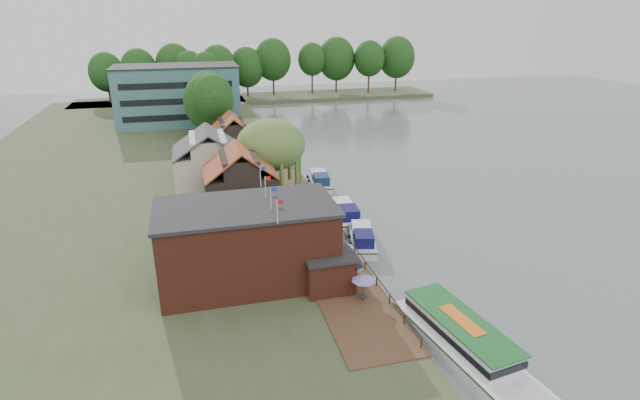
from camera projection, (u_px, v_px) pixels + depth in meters
ground at (408, 263)px, 50.11m from camera, size 260.00×260.00×0.00m
land_bank at (126, 177)px, 74.48m from camera, size 50.00×140.00×1.00m
quay_deck at (308, 224)px, 56.89m from camera, size 6.00×50.00×0.10m
quay_rail at (329, 216)px, 57.82m from camera, size 0.20×49.00×1.00m
pub at (270, 241)px, 44.24m from camera, size 20.00×11.00×7.30m
hotel_block at (178, 95)px, 105.67m from camera, size 25.40×12.40×12.30m
cottage_a at (240, 183)px, 57.36m from camera, size 8.60×7.60×8.50m
cottage_b at (209, 161)px, 65.69m from camera, size 9.60×8.60×8.50m
cottage_c at (233, 143)px, 74.78m from camera, size 7.60×7.60×8.50m
willow at (271, 160)px, 62.60m from camera, size 8.60×8.60×10.43m
umbrella_0 at (363, 287)px, 41.41m from camera, size 2.09×2.09×2.38m
umbrella_1 at (352, 273)px, 43.63m from camera, size 2.13×2.13×2.38m
umbrella_2 at (342, 253)px, 47.22m from camera, size 2.22×2.22×2.38m
umbrella_3 at (331, 238)px, 50.29m from camera, size 2.06×2.06×2.38m
umbrella_4 at (319, 232)px, 51.79m from camera, size 2.06×2.06×2.38m
umbrella_5 at (321, 220)px, 54.81m from camera, size 2.32×2.32×2.38m
cruiser_0 at (362, 236)px, 53.68m from camera, size 5.06×9.49×2.16m
cruiser_1 at (345, 211)px, 60.14m from camera, size 3.81×9.80×2.31m
cruiser_2 at (320, 179)px, 71.81m from camera, size 4.12×9.69×2.26m
tour_boat at (466, 342)px, 35.77m from camera, size 5.96×14.31×3.03m
swan at (413, 332)px, 39.05m from camera, size 0.44×0.44×0.44m
bank_tree_0 at (215, 115)px, 82.05m from camera, size 6.32×6.32×13.42m
bank_tree_1 at (209, 110)px, 88.52m from camera, size 8.71×8.71×12.69m
bank_tree_2 at (208, 103)px, 95.92m from camera, size 8.64×8.64×12.21m
bank_tree_3 at (204, 90)px, 112.54m from camera, size 8.12×8.12×12.23m
bank_tree_4 at (207, 81)px, 121.88m from camera, size 6.78×6.78×13.69m
bank_tree_5 at (190, 77)px, 128.68m from camera, size 7.56×7.56×13.46m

